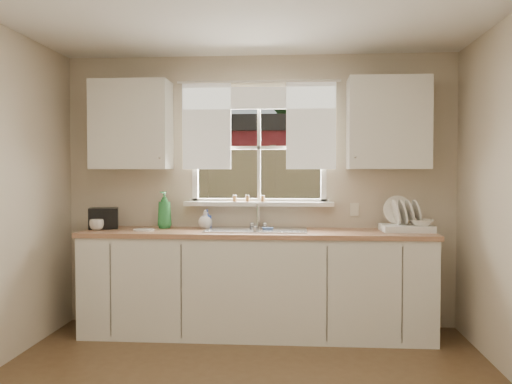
# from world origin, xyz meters

# --- Properties ---
(room_walls) EXTENTS (3.62, 4.02, 2.50)m
(room_walls) POSITION_xyz_m (0.00, -0.07, 1.24)
(room_walls) COLOR beige
(room_walls) RESTS_ON ground
(window) EXTENTS (1.38, 0.16, 1.06)m
(window) POSITION_xyz_m (0.00, 2.00, 1.49)
(window) COLOR white
(window) RESTS_ON room_walls
(curtains) EXTENTS (1.50, 0.03, 0.81)m
(curtains) POSITION_xyz_m (0.00, 1.95, 1.93)
(curtains) COLOR white
(curtains) RESTS_ON room_walls
(base_cabinets) EXTENTS (3.00, 0.62, 0.87)m
(base_cabinets) POSITION_xyz_m (0.00, 1.68, 0.43)
(base_cabinets) COLOR silver
(base_cabinets) RESTS_ON ground
(countertop) EXTENTS (3.04, 0.65, 0.04)m
(countertop) POSITION_xyz_m (0.00, 1.68, 0.89)
(countertop) COLOR #A57352
(countertop) RESTS_ON base_cabinets
(upper_cabinet_left) EXTENTS (0.70, 0.33, 0.80)m
(upper_cabinet_left) POSITION_xyz_m (-1.15, 1.82, 1.85)
(upper_cabinet_left) COLOR silver
(upper_cabinet_left) RESTS_ON room_walls
(upper_cabinet_right) EXTENTS (0.70, 0.33, 0.80)m
(upper_cabinet_right) POSITION_xyz_m (1.15, 1.82, 1.85)
(upper_cabinet_right) COLOR silver
(upper_cabinet_right) RESTS_ON room_walls
(wall_outlet) EXTENTS (0.08, 0.01, 0.12)m
(wall_outlet) POSITION_xyz_m (0.88, 1.99, 1.08)
(wall_outlet) COLOR beige
(wall_outlet) RESTS_ON room_walls
(sill_jars) EXTENTS (0.30, 0.04, 0.06)m
(sill_jars) POSITION_xyz_m (-0.09, 1.94, 1.18)
(sill_jars) COLOR brown
(sill_jars) RESTS_ON window
(backyard) EXTENTS (20.00, 10.00, 6.13)m
(backyard) POSITION_xyz_m (0.58, 8.42, 3.46)
(backyard) COLOR #335421
(backyard) RESTS_ON ground
(sink) EXTENTS (0.88, 0.52, 0.40)m
(sink) POSITION_xyz_m (0.00, 1.71, 0.84)
(sink) COLOR #B7B7BC
(sink) RESTS_ON countertop
(dish_rack) EXTENTS (0.44, 0.34, 0.30)m
(dish_rack) POSITION_xyz_m (1.29, 1.74, 0.98)
(dish_rack) COLOR white
(dish_rack) RESTS_ON countertop
(bowl) EXTENTS (0.23, 0.23, 0.05)m
(bowl) POSITION_xyz_m (1.41, 1.69, 0.99)
(bowl) COLOR white
(bowl) RESTS_ON dish_rack
(soap_bottle_a) EXTENTS (0.17, 0.17, 0.34)m
(soap_bottle_a) POSITION_xyz_m (-0.85, 1.85, 1.08)
(soap_bottle_a) COLOR #2D8A42
(soap_bottle_a) RESTS_ON countertop
(soap_bottle_b) EXTENTS (0.09, 0.09, 0.17)m
(soap_bottle_b) POSITION_xyz_m (-0.46, 1.84, 1.00)
(soap_bottle_b) COLOR blue
(soap_bottle_b) RESTS_ON countertop
(soap_bottle_c) EXTENTS (0.13, 0.13, 0.17)m
(soap_bottle_c) POSITION_xyz_m (-0.47, 1.82, 0.99)
(soap_bottle_c) COLOR beige
(soap_bottle_c) RESTS_ON countertop
(saucer) EXTENTS (0.18, 0.18, 0.01)m
(saucer) POSITION_xyz_m (-0.98, 1.62, 0.92)
(saucer) COLOR white
(saucer) RESTS_ON countertop
(cup) EXTENTS (0.16, 0.16, 0.10)m
(cup) POSITION_xyz_m (-1.40, 1.60, 0.96)
(cup) COLOR beige
(cup) RESTS_ON countertop
(black_appliance) EXTENTS (0.31, 0.29, 0.19)m
(black_appliance) POSITION_xyz_m (-1.40, 1.77, 1.00)
(black_appliance) COLOR black
(black_appliance) RESTS_ON countertop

